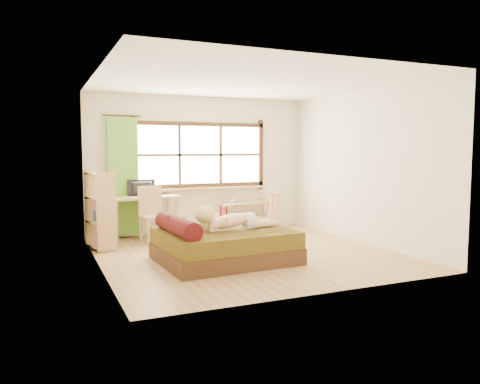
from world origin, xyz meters
name	(u,v)px	position (x,y,z in m)	size (l,w,h in m)	color
floor	(246,254)	(0.00, 0.00, 0.00)	(4.50, 4.50, 0.00)	#9E754C
ceiling	(246,82)	(0.00, 0.00, 2.70)	(4.50, 4.50, 0.00)	white
wall_back	(200,165)	(0.00, 2.25, 1.35)	(4.50, 4.50, 0.00)	silver
wall_front	(328,177)	(0.00, -2.25, 1.35)	(4.50, 4.50, 0.00)	silver
wall_left	(98,172)	(-2.25, 0.00, 1.35)	(4.50, 4.50, 0.00)	silver
wall_right	(362,167)	(2.25, 0.00, 1.35)	(4.50, 4.50, 0.00)	silver
window	(201,157)	(0.00, 2.22, 1.51)	(2.80, 0.16, 1.46)	#FFEDBF
curtain	(123,177)	(-1.55, 2.13, 1.15)	(0.55, 0.10, 2.20)	#4D9629
bed	(222,244)	(-0.54, -0.34, 0.26)	(1.97, 1.61, 0.72)	#321F0F
woman	(236,211)	(-0.35, -0.38, 0.76)	(1.32, 0.38, 0.57)	beige
kitten	(176,224)	(-1.22, -0.23, 0.59)	(0.28, 0.11, 0.23)	black
desk	(143,202)	(-1.22, 1.95, 0.69)	(1.34, 0.77, 0.79)	#A28458
monitor	(142,188)	(-1.22, 2.00, 0.95)	(0.53, 0.07, 0.30)	black
chair	(152,211)	(-1.14, 1.59, 0.55)	(0.51, 0.51, 0.99)	#A28458
pipe_shelf	(246,210)	(0.93, 2.07, 0.42)	(1.17, 0.46, 0.64)	#A28458
cup	(232,201)	(0.61, 2.07, 0.61)	(0.12, 0.12, 0.09)	gray
book	(254,202)	(1.11, 2.07, 0.58)	(0.18, 0.24, 0.02)	gray
bookshelf	(100,210)	(-2.08, 1.29, 0.66)	(0.45, 0.62, 1.29)	#A28458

